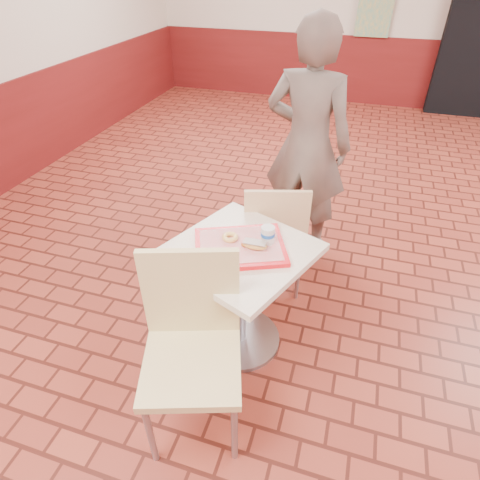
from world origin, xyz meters
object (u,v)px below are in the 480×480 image
(serving_tray, at_px, (240,247))
(customer, at_px, (307,145))
(chair_main_front, at_px, (192,339))
(main_table, at_px, (240,282))
(chair_main_back, at_px, (274,234))
(paper_cup, at_px, (268,234))
(long_john_donut, at_px, (254,245))
(ring_donut, at_px, (230,237))

(serving_tray, bearing_deg, customer, 82.60)
(chair_main_front, height_order, serving_tray, chair_main_front)
(main_table, bearing_deg, customer, 82.60)
(main_table, distance_m, chair_main_back, 0.55)
(serving_tray, bearing_deg, paper_cup, 26.62)
(chair_main_front, relative_size, customer, 0.56)
(customer, height_order, long_john_donut, customer)
(customer, bearing_deg, paper_cup, 95.38)
(customer, xyz_separation_m, ring_donut, (-0.22, -1.16, -0.10))
(main_table, xyz_separation_m, customer, (0.15, 1.19, 0.39))
(main_table, xyz_separation_m, serving_tray, (0.00, 0.00, 0.26))
(chair_main_back, height_order, serving_tray, chair_main_back)
(chair_main_back, relative_size, serving_tray, 1.85)
(long_john_donut, bearing_deg, main_table, 175.07)
(chair_main_back, bearing_deg, long_john_donut, 74.40)
(serving_tray, xyz_separation_m, ring_donut, (-0.07, 0.03, 0.03))
(chair_main_front, height_order, chair_main_back, chair_main_front)
(paper_cup, bearing_deg, chair_main_front, -110.43)
(main_table, distance_m, serving_tray, 0.26)
(main_table, bearing_deg, chair_main_front, -98.98)
(main_table, height_order, paper_cup, paper_cup)
(main_table, bearing_deg, ring_donut, 156.23)
(chair_main_back, bearing_deg, customer, -113.45)
(chair_main_back, bearing_deg, paper_cup, 80.94)
(customer, height_order, paper_cup, customer)
(paper_cup, bearing_deg, customer, 89.07)
(customer, bearing_deg, ring_donut, 85.51)
(main_table, xyz_separation_m, ring_donut, (-0.07, 0.03, 0.29))
(chair_main_front, relative_size, ring_donut, 11.21)
(chair_main_front, xyz_separation_m, serving_tray, (0.08, 0.52, 0.21))
(main_table, height_order, long_john_donut, long_john_donut)
(long_john_donut, distance_m, paper_cup, 0.10)
(customer, distance_m, long_john_donut, 1.21)
(chair_main_front, distance_m, chair_main_back, 1.08)
(chair_main_front, xyz_separation_m, customer, (0.24, 1.71, 0.33))
(ring_donut, xyz_separation_m, paper_cup, (0.20, 0.04, 0.03))
(ring_donut, bearing_deg, long_john_donut, -13.73)
(customer, bearing_deg, long_john_donut, 92.86)
(customer, bearing_deg, serving_tray, 88.90)
(customer, distance_m, serving_tray, 1.21)
(main_table, relative_size, serving_tray, 1.56)
(customer, relative_size, paper_cup, 18.64)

